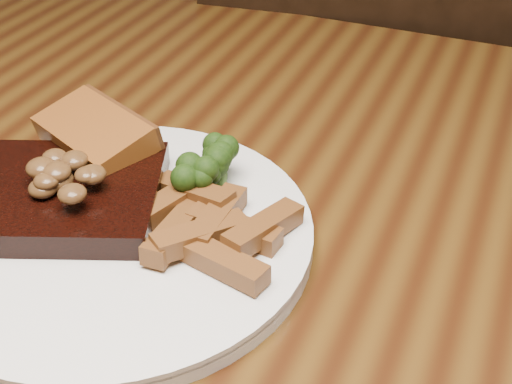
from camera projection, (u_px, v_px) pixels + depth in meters
dining_table at (240, 317)px, 0.61m from camera, size 1.60×0.90×0.75m
chair_far at (350, 146)px, 1.18m from camera, size 0.46×0.46×0.88m
plate at (115, 237)px, 0.55m from camera, size 0.35×0.35×0.01m
steak at (51, 197)px, 0.56m from camera, size 0.20×0.18×0.02m
steak_bone at (4, 244)px, 0.52m from camera, size 0.15×0.07×0.02m
mushroom_pile at (57, 173)px, 0.54m from camera, size 0.07×0.07×0.03m
garlic_bread at (97, 153)px, 0.61m from camera, size 0.12×0.10×0.02m
potato_wedges at (204, 230)px, 0.53m from camera, size 0.09×0.09×0.02m
broccoli_cluster at (230, 181)px, 0.56m from camera, size 0.06×0.06×0.04m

